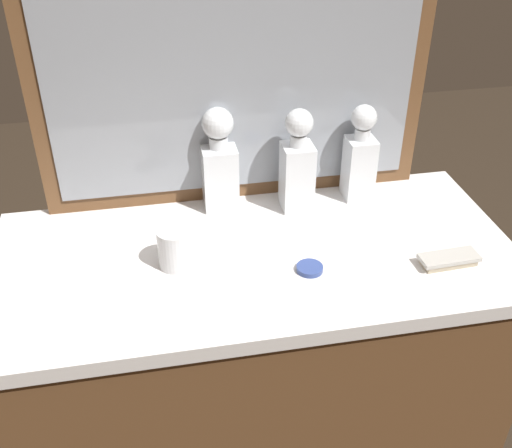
{
  "coord_description": "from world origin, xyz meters",
  "views": [
    {
      "loc": [
        -0.22,
        -1.15,
        1.73
      ],
      "look_at": [
        0.0,
        0.0,
        0.96
      ],
      "focal_mm": 42.74,
      "sensor_mm": 36.0,
      "label": 1
    }
  ],
  "objects_px": {
    "crystal_decanter_rear": "(297,170)",
    "porcelain_dish": "(310,268)",
    "crystal_decanter_center": "(359,161)",
    "silver_brush_far_right": "(449,260)",
    "crystal_tumbler_far_left": "(175,249)",
    "crystal_decanter_right": "(219,168)"
  },
  "relations": [
    {
      "from": "crystal_decanter_center",
      "to": "silver_brush_far_right",
      "type": "height_order",
      "value": "crystal_decanter_center"
    },
    {
      "from": "crystal_decanter_rear",
      "to": "crystal_tumbler_far_left",
      "type": "height_order",
      "value": "crystal_decanter_rear"
    },
    {
      "from": "porcelain_dish",
      "to": "silver_brush_far_right",
      "type": "bearing_deg",
      "value": -6.57
    },
    {
      "from": "crystal_decanter_rear",
      "to": "silver_brush_far_right",
      "type": "bearing_deg",
      "value": -47.89
    },
    {
      "from": "crystal_decanter_center",
      "to": "crystal_decanter_right",
      "type": "bearing_deg",
      "value": 176.07
    },
    {
      "from": "crystal_decanter_center",
      "to": "crystal_decanter_right",
      "type": "height_order",
      "value": "crystal_decanter_right"
    },
    {
      "from": "crystal_decanter_center",
      "to": "porcelain_dish",
      "type": "height_order",
      "value": "crystal_decanter_center"
    },
    {
      "from": "crystal_decanter_rear",
      "to": "porcelain_dish",
      "type": "xyz_separation_m",
      "value": [
        -0.04,
        -0.28,
        -0.1
      ]
    },
    {
      "from": "silver_brush_far_right",
      "to": "porcelain_dish",
      "type": "bearing_deg",
      "value": 173.43
    },
    {
      "from": "crystal_decanter_rear",
      "to": "porcelain_dish",
      "type": "distance_m",
      "value": 0.3
    },
    {
      "from": "crystal_decanter_rear",
      "to": "silver_brush_far_right",
      "type": "distance_m",
      "value": 0.43
    },
    {
      "from": "crystal_decanter_center",
      "to": "porcelain_dish",
      "type": "xyz_separation_m",
      "value": [
        -0.21,
        -0.3,
        -0.1
      ]
    },
    {
      "from": "silver_brush_far_right",
      "to": "porcelain_dish",
      "type": "xyz_separation_m",
      "value": [
        -0.32,
        0.04,
        -0.01
      ]
    },
    {
      "from": "crystal_decanter_right",
      "to": "silver_brush_far_right",
      "type": "relative_size",
      "value": 1.96
    },
    {
      "from": "crystal_decanter_right",
      "to": "porcelain_dish",
      "type": "bearing_deg",
      "value": -64.03
    },
    {
      "from": "crystal_tumbler_far_left",
      "to": "porcelain_dish",
      "type": "distance_m",
      "value": 0.31
    },
    {
      "from": "crystal_decanter_center",
      "to": "crystal_tumbler_far_left",
      "type": "height_order",
      "value": "crystal_decanter_center"
    },
    {
      "from": "crystal_tumbler_far_left",
      "to": "porcelain_dish",
      "type": "xyz_separation_m",
      "value": [
        0.29,
        -0.08,
        -0.04
      ]
    },
    {
      "from": "crystal_decanter_center",
      "to": "silver_brush_far_right",
      "type": "distance_m",
      "value": 0.36
    },
    {
      "from": "crystal_tumbler_far_left",
      "to": "silver_brush_far_right",
      "type": "distance_m",
      "value": 0.63
    },
    {
      "from": "crystal_decanter_right",
      "to": "silver_brush_far_right",
      "type": "xyz_separation_m",
      "value": [
        0.48,
        -0.36,
        -0.1
      ]
    },
    {
      "from": "crystal_decanter_right",
      "to": "crystal_decanter_rear",
      "type": "bearing_deg",
      "value": -13.77
    }
  ]
}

